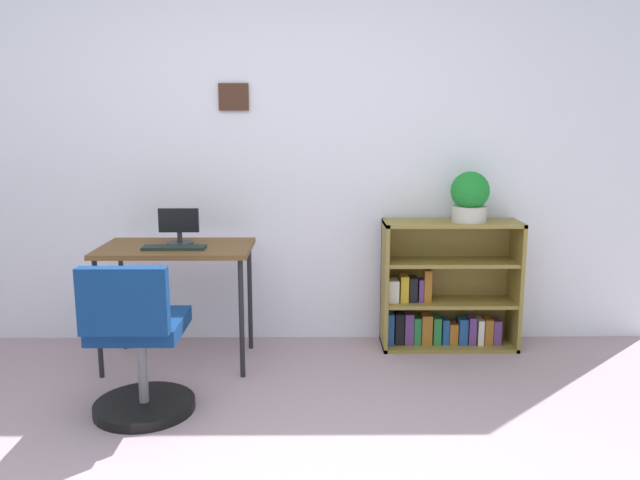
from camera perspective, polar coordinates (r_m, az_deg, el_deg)
The scene contains 7 objects.
wall_back at distance 4.26m, azimuth -4.27°, elevation 7.91°, with size 5.20×0.12×2.56m.
desk at distance 3.93m, azimuth -12.87°, elevation -1.51°, with size 0.91×0.56×0.74m.
monitor at distance 3.94m, azimuth -12.64°, elevation 1.18°, with size 0.24×0.16×0.22m.
keyboard at distance 3.82m, azimuth -13.08°, elevation -0.68°, with size 0.37×0.11×0.02m, color black.
office_chair at distance 3.34m, azimuth -16.14°, elevation -9.53°, with size 0.52×0.55×0.83m.
bookshelf_low at distance 4.29m, azimuth 11.21°, elevation -4.61°, with size 0.89×0.30×0.85m.
potted_plant_on_shelf at distance 4.14m, azimuth 13.40°, elevation 3.85°, with size 0.25×0.25×0.32m.
Camera 1 is at (0.28, -2.10, 1.49)m, focal length 35.36 mm.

